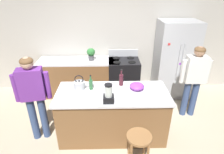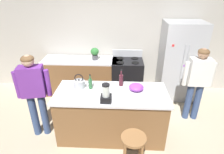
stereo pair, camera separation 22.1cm
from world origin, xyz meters
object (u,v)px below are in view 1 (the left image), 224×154
Objects in this scene: blender_appliance at (108,94)px; bottle_olive_oil at (91,84)px; stove_range at (123,77)px; person_by_island_left at (33,92)px; tea_kettle at (80,85)px; person_by_sink_right at (194,76)px; mixing_bowl at (137,86)px; potted_plant at (91,53)px; bottle_wine at (121,79)px; kitchen_island at (112,114)px; bar_stool at (139,144)px; refrigerator at (174,60)px.

blender_appliance is 0.51m from bottle_olive_oil.
stove_range is 0.69× the size of person_by_island_left.
person_by_island_left is at bearing 169.67° from blender_appliance.
person_by_sink_right is at bearing 10.69° from tea_kettle.
bottle_olive_oil reaches higher than mixing_bowl.
potted_plant is 1.09× the size of tea_kettle.
bottle_wine reaches higher than bottle_olive_oil.
bottle_wine is (0.65, -1.29, -0.06)m from potted_plant.
stove_range is 1.02m from potted_plant.
bottle_wine is at bearing -97.09° from stove_range.
bar_stool is at bearing -66.20° from kitchen_island.
person_by_island_left is 5.37× the size of potted_plant.
refrigerator is 1.17× the size of person_by_island_left.
refrigerator reaches higher than person_by_sink_right.
person_by_island_left is 1.79m from mixing_bowl.
person_by_island_left is 1.54m from bottle_wine.
potted_plant reaches higher than tea_kettle.
kitchen_island is 1.76× the size of stove_range.
kitchen_island is 6.21× the size of bottle_wine.
bottle_wine is at bearing 14.08° from bottle_olive_oil.
refrigerator reaches higher than mixing_bowl.
bottle_olive_oil is (0.96, 0.17, 0.06)m from person_by_island_left.
kitchen_island is 2.75× the size of bar_stool.
potted_plant is at bearing 102.80° from blender_appliance.
refrigerator reaches higher than kitchen_island.
bottle_wine is (0.24, 0.54, -0.01)m from blender_appliance.
tea_kettle reaches higher than mixing_bowl.
bottle_wine is 1.15× the size of tea_kettle.
bottle_wine is at bearing 66.26° from blender_appliance.
blender_appliance is at bearing 128.38° from bar_stool.
tea_kettle is at bearing -147.85° from refrigerator.
person_by_island_left is 6.20× the size of mixing_bowl.
mixing_bowl is (-1.24, -0.47, 0.04)m from person_by_sink_right.
mixing_bowl is at bearing 85.01° from bar_stool.
refrigerator is (1.57, 1.50, 0.47)m from kitchen_island.
kitchen_island is at bearing 1.75° from person_by_island_left.
potted_plant is at bearing 122.50° from mixing_bowl.
blender_appliance is 1.13× the size of bottle_olive_oil.
person_by_sink_right is at bearing 18.90° from kitchen_island.
person_by_sink_right is 1.95m from bar_stool.
kitchen_island is 1.22× the size of person_by_island_left.
mixing_bowl is (0.08, 0.92, 0.44)m from bar_stool.
refrigerator is 2.64× the size of bar_stool.
person_by_sink_right reaches higher than bar_stool.
stove_range is 1.72m from person_by_sink_right.
person_by_sink_right is (1.68, 0.57, 0.48)m from kitchen_island.
kitchen_island is 1.56m from stove_range.
bar_stool is 2.57m from potted_plant.
person_by_island_left reaches higher than bottle_olive_oil.
blender_appliance reaches higher than mixing_bowl.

